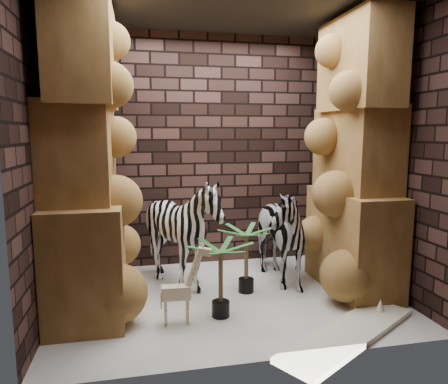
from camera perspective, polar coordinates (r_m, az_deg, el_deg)
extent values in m
plane|color=white|center=(4.48, 0.66, -14.57)|extent=(3.50, 3.50, 0.00)
plane|color=#272622|center=(4.32, 0.73, 25.22)|extent=(3.50, 3.50, 0.00)
plane|color=black|center=(5.37, -2.24, 5.69)|extent=(3.50, 0.00, 3.50)
plane|color=black|center=(2.94, 6.04, 3.52)|extent=(3.50, 0.00, 3.50)
plane|color=black|center=(4.13, -23.81, 4.23)|extent=(0.00, 3.00, 3.00)
plane|color=black|center=(4.83, 21.46, 4.85)|extent=(0.00, 3.00, 3.00)
imported|color=white|center=(4.79, 6.79, -4.66)|extent=(0.73, 1.19, 1.35)
imported|color=white|center=(4.56, -5.78, -6.54)|extent=(1.34, 1.51, 1.16)
cube|color=white|center=(3.87, 17.15, -18.44)|extent=(1.60, 1.20, 0.05)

